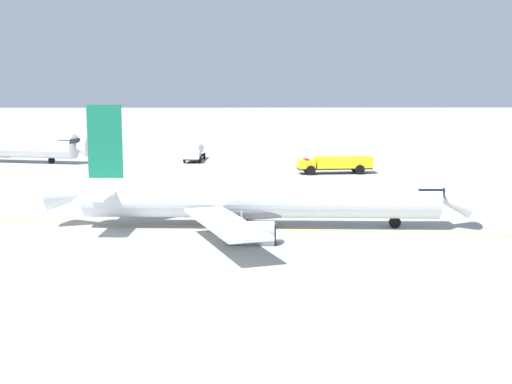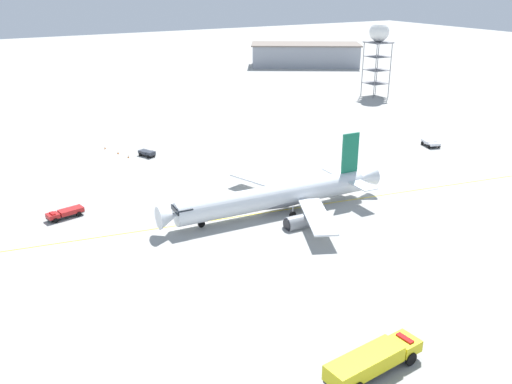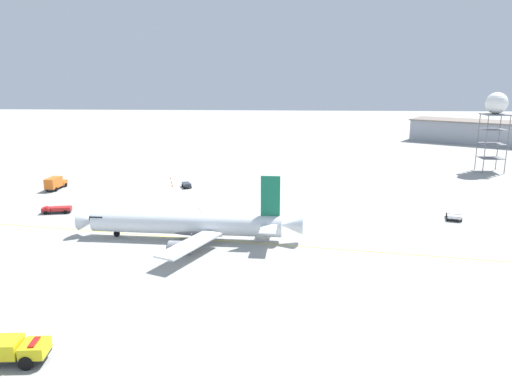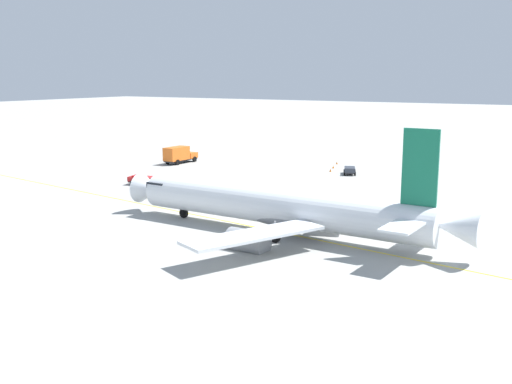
# 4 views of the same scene
# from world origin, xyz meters

# --- Properties ---
(ground_plane) EXTENTS (600.00, 600.00, 0.00)m
(ground_plane) POSITION_xyz_m (0.00, 0.00, 0.00)
(ground_plane) COLOR #9E9E99
(airliner_main) EXTENTS (30.87, 39.18, 11.91)m
(airliner_main) POSITION_xyz_m (-4.96, -0.81, 2.58)
(airliner_main) COLOR silver
(airliner_main) RESTS_ON ground_plane
(catering_truck_truck) EXTENTS (7.44, 2.87, 3.10)m
(catering_truck_truck) POSITION_xyz_m (29.87, 39.27, 1.66)
(catering_truck_truck) COLOR #232326
(catering_truck_truck) RESTS_ON ground_plane
(baggage_truck_truck) EXTENTS (4.10, 3.03, 1.22)m
(baggage_truck_truck) POSITION_xyz_m (34.03, 7.45, 0.71)
(baggage_truck_truck) COLOR #232326
(baggage_truck_truck) RESTS_ON ground_plane
(ops_pickup_truck) EXTENTS (2.99, 5.94, 1.41)m
(ops_pickup_truck) POSITION_xyz_m (9.51, 29.39, 0.81)
(ops_pickup_truck) COLOR #232326
(ops_pickup_truck) RESTS_ON ground_plane
(taxiway_centreline) EXTENTS (22.08, 136.99, 0.01)m
(taxiway_centreline) POSITION_xyz_m (-4.14, 1.91, 0.00)
(taxiway_centreline) COLOR yellow
(taxiway_centreline) RESTS_ON ground_plane
(safety_cone_near) EXTENTS (0.36, 0.36, 0.55)m
(safety_cone_near) POSITION_xyz_m (34.94, 11.25, 0.28)
(safety_cone_near) COLOR orange
(safety_cone_near) RESTS_ON ground_plane
(safety_cone_mid) EXTENTS (0.36, 0.36, 0.55)m
(safety_cone_mid) POSITION_xyz_m (38.68, 12.34, 0.28)
(safety_cone_mid) COLOR orange
(safety_cone_mid) RESTS_ON ground_plane
(safety_cone_far) EXTENTS (0.36, 0.36, 0.55)m
(safety_cone_far) POSITION_xyz_m (43.68, 13.79, 0.28)
(safety_cone_far) COLOR orange
(safety_cone_far) RESTS_ON ground_plane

